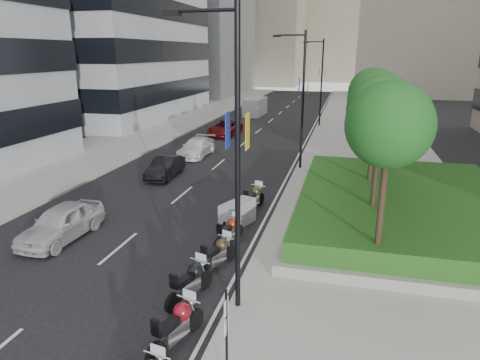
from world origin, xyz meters
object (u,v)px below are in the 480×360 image
(lamp_post_1, at_px, (301,94))
(car_d, at_px, (225,128))
(motorcycle_6, at_px, (253,198))
(car_b, at_px, (165,167))
(parking_sign, at_px, (226,329))
(lamp_post_2, at_px, (320,78))
(motorcycle_1, at_px, (177,325))
(car_a, at_px, (61,223))
(motorcycle_5, at_px, (238,214))
(motorcycle_3, at_px, (218,254))
(motorcycle_2, at_px, (190,282))
(delivery_van, at_px, (255,108))
(lamp_post_0, at_px, (232,150))
(car_c, at_px, (197,147))
(motorcycle_4, at_px, (229,231))

(lamp_post_1, xyz_separation_m, car_d, (-8.30, 10.85, -4.36))
(motorcycle_6, relative_size, car_b, 0.59)
(parking_sign, bearing_deg, lamp_post_2, 90.99)
(lamp_post_1, height_order, motorcycle_1, lamp_post_1)
(motorcycle_1, distance_m, car_d, 30.79)
(motorcycle_6, xyz_separation_m, car_a, (-7.15, -5.39, 0.11))
(lamp_post_2, relative_size, motorcycle_5, 4.38)
(motorcycle_3, relative_size, car_d, 0.42)
(lamp_post_2, bearing_deg, motorcycle_2, -92.40)
(lamp_post_1, distance_m, parking_sign, 20.33)
(motorcycle_2, distance_m, delivery_van, 42.03)
(lamp_post_0, height_order, motorcycle_6, lamp_post_0)
(car_a, height_order, delivery_van, delivery_van)
(motorcycle_6, xyz_separation_m, car_d, (-7.04, 19.22, 0.07))
(delivery_van, bearing_deg, motorcycle_5, -75.55)
(motorcycle_2, relative_size, car_b, 0.57)
(lamp_post_0, bearing_deg, parking_sign, -77.67)
(motorcycle_1, bearing_deg, car_c, 34.85)
(car_b, xyz_separation_m, car_d, (-0.31, 14.76, 0.05))
(lamp_post_2, height_order, parking_sign, lamp_post_2)
(motorcycle_3, xyz_separation_m, motorcycle_6, (-0.04, 6.27, 0.04))
(parking_sign, xyz_separation_m, motorcycle_4, (-2.01, 7.48, -0.89))
(motorcycle_2, xyz_separation_m, delivery_van, (-6.92, 41.45, 0.37))
(motorcycle_3, height_order, motorcycle_4, motorcycle_3)
(motorcycle_2, xyz_separation_m, car_d, (-6.83, 27.67, 0.08))
(lamp_post_0, xyz_separation_m, lamp_post_2, (0.00, 35.00, 0.00))
(motorcycle_6, distance_m, car_d, 20.46)
(motorcycle_2, xyz_separation_m, car_a, (-6.94, 3.06, 0.12))
(car_a, bearing_deg, motorcycle_6, 39.32)
(lamp_post_0, distance_m, motorcycle_6, 9.79)
(car_b, bearing_deg, car_a, -94.63)
(motorcycle_3, xyz_separation_m, delivery_van, (-7.16, 39.27, 0.40))
(lamp_post_0, bearing_deg, motorcycle_3, 117.14)
(motorcycle_6, bearing_deg, car_d, 34.68)
(lamp_post_2, xyz_separation_m, motorcycle_6, (-1.26, -26.36, -4.44))
(motorcycle_1, distance_m, motorcycle_4, 6.55)
(lamp_post_2, bearing_deg, parking_sign, -89.01)
(car_d, bearing_deg, motorcycle_6, -66.90)
(motorcycle_3, bearing_deg, motorcycle_4, 25.41)
(lamp_post_0, height_order, car_a, lamp_post_0)
(motorcycle_6, xyz_separation_m, delivery_van, (-7.12, 33.00, 0.36))
(motorcycle_5, bearing_deg, car_d, 39.44)
(car_a, bearing_deg, motorcycle_2, -21.50)
(car_a, bearing_deg, parking_sign, -32.29)
(lamp_post_2, bearing_deg, motorcycle_4, -92.54)
(motorcycle_3, distance_m, car_b, 12.68)
(motorcycle_3, xyz_separation_m, motorcycle_4, (-0.14, 2.11, -0.02))
(car_c, bearing_deg, car_d, 92.61)
(lamp_post_1, bearing_deg, motorcycle_4, -96.17)
(motorcycle_3, height_order, delivery_van, delivery_van)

